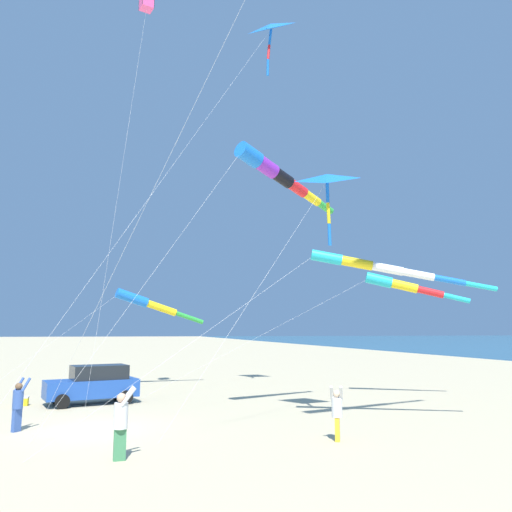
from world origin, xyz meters
The scene contains 12 objects.
ground_plane centered at (0.00, 0.00, 0.00)m, with size 600.00×600.00×0.00m, color #C6B58C.
parked_car centered at (0.49, -6.73, 0.95)m, with size 4.64×2.95×1.85m.
cooler_box centered at (3.75, -6.94, 0.21)m, with size 0.62×0.42×0.42m.
person_adult_flyer centered at (-0.97, 4.74, 1.08)m, with size 0.61×0.49×1.99m.
person_child_grey_jacket centered at (2.65, -0.27, 1.01)m, with size 0.64×0.67×1.85m.
person_bystander_far centered at (-7.75, 3.95, 0.97)m, with size 0.56×0.63×1.77m.
kite_windsock_yellow_midlevel centered at (-15.59, -5.04, 6.00)m, with size 17.41×3.44×6.77m.
kite_windsock_long_streamer_right centered at (-7.18, -0.83, 10.38)m, with size 12.50×4.82×11.33m.
kite_windsock_orange_high_right centered at (-10.61, 1.61, 6.05)m, with size 16.64×3.71×6.79m.
kite_windsock_long_streamer_left centered at (-2.24, -13.90, 5.30)m, with size 12.61×5.95×6.24m.
kite_delta_checkered_midright centered at (-8.39, -5.98, 20.82)m, with size 13.26×8.46×21.44m.
kite_delta_striped_overhead centered at (-8.73, 1.17, 9.64)m, with size 7.78×2.72×10.14m.
Camera 1 is at (-1.08, 19.68, 3.54)m, focal length 35.23 mm.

